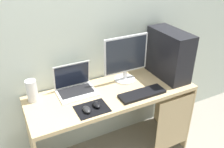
{
  "coord_description": "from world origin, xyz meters",
  "views": [
    {
      "loc": [
        -0.81,
        -1.6,
        1.94
      ],
      "look_at": [
        0.0,
        0.0,
        0.96
      ],
      "focal_mm": 38.41,
      "sensor_mm": 36.0,
      "label": 1
    }
  ],
  "objects_px": {
    "keyboard": "(142,94)",
    "mouse_right": "(87,110)",
    "pc_tower": "(169,54)",
    "laptop": "(75,86)",
    "monitor": "(126,59)",
    "speaker": "(32,91)",
    "mouse_left": "(97,105)"
  },
  "relations": [
    {
      "from": "laptop",
      "to": "mouse_left",
      "type": "bearing_deg",
      "value": -76.05
    },
    {
      "from": "monitor",
      "to": "keyboard",
      "type": "relative_size",
      "value": 1.06
    },
    {
      "from": "keyboard",
      "to": "monitor",
      "type": "bearing_deg",
      "value": 90.61
    },
    {
      "from": "pc_tower",
      "to": "mouse_left",
      "type": "height_order",
      "value": "pc_tower"
    },
    {
      "from": "keyboard",
      "to": "mouse_right",
      "type": "height_order",
      "value": "mouse_right"
    },
    {
      "from": "monitor",
      "to": "laptop",
      "type": "xyz_separation_m",
      "value": [
        -0.5,
        0.03,
        -0.18
      ]
    },
    {
      "from": "monitor",
      "to": "mouse_left",
      "type": "bearing_deg",
      "value": -146.93
    },
    {
      "from": "pc_tower",
      "to": "keyboard",
      "type": "height_order",
      "value": "pc_tower"
    },
    {
      "from": "mouse_left",
      "to": "mouse_right",
      "type": "relative_size",
      "value": 1.0
    },
    {
      "from": "monitor",
      "to": "speaker",
      "type": "relative_size",
      "value": 2.32
    },
    {
      "from": "monitor",
      "to": "mouse_right",
      "type": "relative_size",
      "value": 4.65
    },
    {
      "from": "laptop",
      "to": "mouse_left",
      "type": "height_order",
      "value": "laptop"
    },
    {
      "from": "pc_tower",
      "to": "mouse_left",
      "type": "relative_size",
      "value": 4.91
    },
    {
      "from": "monitor",
      "to": "mouse_right",
      "type": "distance_m",
      "value": 0.63
    },
    {
      "from": "speaker",
      "to": "mouse_right",
      "type": "xyz_separation_m",
      "value": [
        0.34,
        -0.35,
        -0.07
      ]
    },
    {
      "from": "pc_tower",
      "to": "laptop",
      "type": "distance_m",
      "value": 0.94
    },
    {
      "from": "monitor",
      "to": "laptop",
      "type": "distance_m",
      "value": 0.53
    },
    {
      "from": "pc_tower",
      "to": "monitor",
      "type": "bearing_deg",
      "value": 165.12
    },
    {
      "from": "mouse_left",
      "to": "mouse_right",
      "type": "xyz_separation_m",
      "value": [
        -0.09,
        -0.02,
        0.0
      ]
    },
    {
      "from": "pc_tower",
      "to": "monitor",
      "type": "relative_size",
      "value": 1.06
    },
    {
      "from": "laptop",
      "to": "mouse_right",
      "type": "xyz_separation_m",
      "value": [
        -0.02,
        -0.33,
        -0.03
      ]
    },
    {
      "from": "laptop",
      "to": "keyboard",
      "type": "bearing_deg",
      "value": -32.78
    },
    {
      "from": "pc_tower",
      "to": "mouse_left",
      "type": "bearing_deg",
      "value": -168.83
    },
    {
      "from": "speaker",
      "to": "mouse_left",
      "type": "height_order",
      "value": "speaker"
    },
    {
      "from": "mouse_left",
      "to": "mouse_right",
      "type": "height_order",
      "value": "same"
    },
    {
      "from": "mouse_left",
      "to": "monitor",
      "type": "bearing_deg",
      "value": 33.07
    },
    {
      "from": "laptop",
      "to": "monitor",
      "type": "bearing_deg",
      "value": -3.13
    },
    {
      "from": "speaker",
      "to": "keyboard",
      "type": "relative_size",
      "value": 0.46
    },
    {
      "from": "speaker",
      "to": "mouse_right",
      "type": "relative_size",
      "value": 2.0
    },
    {
      "from": "keyboard",
      "to": "mouse_left",
      "type": "relative_size",
      "value": 4.38
    },
    {
      "from": "speaker",
      "to": "keyboard",
      "type": "height_order",
      "value": "speaker"
    },
    {
      "from": "mouse_left",
      "to": "mouse_right",
      "type": "bearing_deg",
      "value": -165.26
    }
  ]
}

